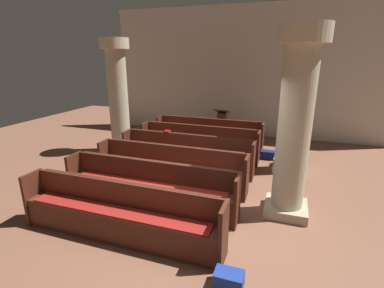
{
  "coord_description": "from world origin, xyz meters",
  "views": [
    {
      "loc": [
        1.54,
        -4.32,
        2.81
      ],
      "look_at": [
        -0.64,
        1.95,
        0.75
      ],
      "focal_mm": 26.53,
      "sensor_mm": 36.0,
      "label": 1
    }
  ],
  "objects_px": {
    "pew_row_0": "(208,132)",
    "pillar_far_side": "(118,95)",
    "kneeler_box_blue": "(229,280)",
    "kneeler_box_navy": "(267,155)",
    "pew_row_1": "(198,141)",
    "pew_row_5": "(118,211)",
    "pillar_aisle_side": "(295,103)",
    "pew_row_2": "(186,152)",
    "hymn_book": "(167,131)",
    "pillar_aisle_rear": "(295,123)",
    "lectern": "(222,127)",
    "pew_row_3": "(170,166)",
    "pew_row_4": "(149,184)"
  },
  "relations": [
    {
      "from": "pew_row_0",
      "to": "pillar_aisle_rear",
      "type": "distance_m",
      "value": 4.39
    },
    {
      "from": "kneeler_box_navy",
      "to": "pew_row_4",
      "type": "bearing_deg",
      "value": -118.1
    },
    {
      "from": "pew_row_5",
      "to": "kneeler_box_blue",
      "type": "relative_size",
      "value": 9.27
    },
    {
      "from": "pew_row_4",
      "to": "pillar_aisle_rear",
      "type": "height_order",
      "value": "pillar_aisle_rear"
    },
    {
      "from": "pew_row_1",
      "to": "pillar_aisle_rear",
      "type": "relative_size",
      "value": 1.04
    },
    {
      "from": "pillar_aisle_side",
      "to": "kneeler_box_navy",
      "type": "bearing_deg",
      "value": 130.72
    },
    {
      "from": "pillar_aisle_side",
      "to": "kneeler_box_navy",
      "type": "height_order",
      "value": "pillar_aisle_side"
    },
    {
      "from": "pew_row_1",
      "to": "kneeler_box_blue",
      "type": "bearing_deg",
      "value": -67.5
    },
    {
      "from": "pew_row_5",
      "to": "pew_row_3",
      "type": "bearing_deg",
      "value": 90.0
    },
    {
      "from": "pew_row_0",
      "to": "hymn_book",
      "type": "xyz_separation_m",
      "value": [
        -0.6,
        -1.84,
        0.43
      ]
    },
    {
      "from": "pew_row_4",
      "to": "lectern",
      "type": "bearing_deg",
      "value": 87.79
    },
    {
      "from": "pew_row_3",
      "to": "kneeler_box_navy",
      "type": "relative_size",
      "value": 8.9
    },
    {
      "from": "pillar_aisle_rear",
      "to": "kneeler_box_navy",
      "type": "relative_size",
      "value": 8.56
    },
    {
      "from": "kneeler_box_navy",
      "to": "kneeler_box_blue",
      "type": "bearing_deg",
      "value": -90.51
    },
    {
      "from": "pew_row_0",
      "to": "pew_row_1",
      "type": "distance_m",
      "value": 1.02
    },
    {
      "from": "pew_row_4",
      "to": "pew_row_5",
      "type": "distance_m",
      "value": 1.02
    },
    {
      "from": "pew_row_1",
      "to": "pew_row_3",
      "type": "distance_m",
      "value": 2.04
    },
    {
      "from": "pew_row_0",
      "to": "pillar_aisle_rear",
      "type": "bearing_deg",
      "value": -53.82
    },
    {
      "from": "pillar_far_side",
      "to": "pew_row_5",
      "type": "bearing_deg",
      "value": -57.89
    },
    {
      "from": "pillar_aisle_rear",
      "to": "lectern",
      "type": "bearing_deg",
      "value": 117.52
    },
    {
      "from": "pew_row_3",
      "to": "kneeler_box_navy",
      "type": "distance_m",
      "value": 3.21
    },
    {
      "from": "hymn_book",
      "to": "pew_row_2",
      "type": "bearing_deg",
      "value": -18.02
    },
    {
      "from": "pew_row_0",
      "to": "kneeler_box_navy",
      "type": "height_order",
      "value": "pew_row_0"
    },
    {
      "from": "pew_row_2",
      "to": "pew_row_0",
      "type": "bearing_deg",
      "value": 90.0
    },
    {
      "from": "pew_row_0",
      "to": "pew_row_3",
      "type": "height_order",
      "value": "same"
    },
    {
      "from": "pillar_aisle_rear",
      "to": "hymn_book",
      "type": "bearing_deg",
      "value": 153.2
    },
    {
      "from": "pew_row_1",
      "to": "pew_row_2",
      "type": "distance_m",
      "value": 1.02
    },
    {
      "from": "pillar_aisle_rear",
      "to": "lectern",
      "type": "relative_size",
      "value": 3.05
    },
    {
      "from": "pew_row_3",
      "to": "hymn_book",
      "type": "height_order",
      "value": "hymn_book"
    },
    {
      "from": "pillar_far_side",
      "to": "kneeler_box_blue",
      "type": "height_order",
      "value": "pillar_far_side"
    },
    {
      "from": "pillar_aisle_rear",
      "to": "pillar_aisle_side",
      "type": "bearing_deg",
      "value": 90.0
    },
    {
      "from": "hymn_book",
      "to": "kneeler_box_navy",
      "type": "height_order",
      "value": "hymn_book"
    },
    {
      "from": "pillar_far_side",
      "to": "hymn_book",
      "type": "xyz_separation_m",
      "value": [
        1.84,
        -0.63,
        -0.79
      ]
    },
    {
      "from": "pew_row_3",
      "to": "pew_row_5",
      "type": "distance_m",
      "value": 2.04
    },
    {
      "from": "pew_row_1",
      "to": "pew_row_5",
      "type": "distance_m",
      "value": 4.08
    },
    {
      "from": "pillar_aisle_side",
      "to": "lectern",
      "type": "bearing_deg",
      "value": 136.51
    },
    {
      "from": "pew_row_1",
      "to": "hymn_book",
      "type": "xyz_separation_m",
      "value": [
        -0.6,
        -0.82,
        0.43
      ]
    },
    {
      "from": "pew_row_1",
      "to": "kneeler_box_navy",
      "type": "relative_size",
      "value": 8.9
    },
    {
      "from": "kneeler_box_navy",
      "to": "pew_row_2",
      "type": "bearing_deg",
      "value": -141.17
    },
    {
      "from": "pew_row_0",
      "to": "pillar_far_side",
      "type": "distance_m",
      "value": 2.99
    },
    {
      "from": "pew_row_0",
      "to": "pillar_far_side",
      "type": "relative_size",
      "value": 1.04
    },
    {
      "from": "pew_row_5",
      "to": "pillar_aisle_side",
      "type": "bearing_deg",
      "value": 57.57
    },
    {
      "from": "pew_row_2",
      "to": "hymn_book",
      "type": "height_order",
      "value": "hymn_book"
    },
    {
      "from": "pew_row_1",
      "to": "pew_row_3",
      "type": "relative_size",
      "value": 1.0
    },
    {
      "from": "pillar_aisle_side",
      "to": "pillar_far_side",
      "type": "distance_m",
      "value": 4.93
    },
    {
      "from": "pew_row_3",
      "to": "lectern",
      "type": "height_order",
      "value": "lectern"
    },
    {
      "from": "pew_row_2",
      "to": "pillar_far_side",
      "type": "height_order",
      "value": "pillar_far_side"
    },
    {
      "from": "kneeler_box_blue",
      "to": "kneeler_box_navy",
      "type": "xyz_separation_m",
      "value": [
        0.04,
        5.01,
        0.01
      ]
    },
    {
      "from": "pew_row_1",
      "to": "pillar_aisle_side",
      "type": "xyz_separation_m",
      "value": [
        2.49,
        -0.16,
        1.23
      ]
    },
    {
      "from": "pew_row_4",
      "to": "pew_row_1",
      "type": "bearing_deg",
      "value": 90.0
    }
  ]
}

